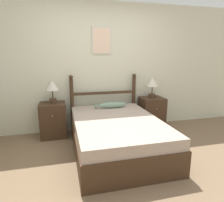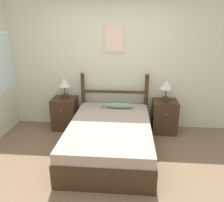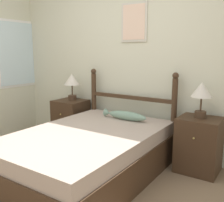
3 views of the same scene
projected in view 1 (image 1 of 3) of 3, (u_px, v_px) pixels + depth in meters
name	position (u px, v px, depth m)	size (l,w,h in m)	color
ground_plane	(125.00, 170.00, 2.71)	(16.00, 16.00, 0.00)	#7A6047
wall_back	(100.00, 68.00, 4.06)	(6.40, 0.08, 2.55)	beige
bed	(116.00, 135.00, 3.25)	(1.36, 2.01, 0.53)	#3D2819
headboard	(104.00, 100.00, 4.08)	(1.37, 0.08, 1.16)	#3D2819
nightstand_left	(53.00, 120.00, 3.78)	(0.48, 0.45, 0.65)	#3D2819
nightstand_right	(152.00, 113.00, 4.27)	(0.48, 0.45, 0.65)	#3D2819
table_lamp_left	(52.00, 87.00, 3.68)	(0.25, 0.25, 0.42)	#422D1E
table_lamp_right	(152.00, 84.00, 4.14)	(0.25, 0.25, 0.42)	#422D1E
fish_pillow	(111.00, 105.00, 3.85)	(0.62, 0.13, 0.11)	gray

